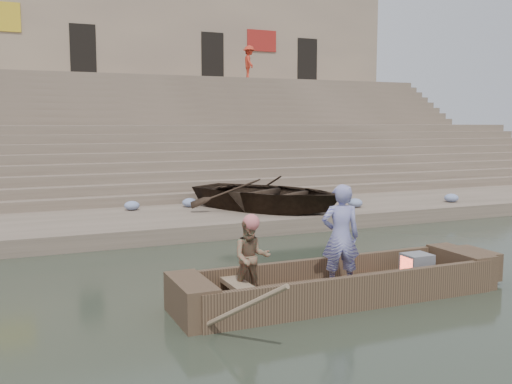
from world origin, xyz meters
TOP-DOWN VIEW (x-y plane):
  - ground at (0.00, 0.00)m, footprint 120.00×120.00m
  - lower_landing at (0.00, 8.00)m, footprint 32.00×4.00m
  - mid_landing at (0.00, 15.50)m, footprint 32.00×3.00m
  - upper_landing at (0.00, 22.50)m, footprint 32.00×3.00m
  - ghat_steps at (0.00, 17.19)m, footprint 32.00×11.00m
  - building_wall at (0.00, 26.50)m, footprint 32.00×5.07m
  - main_rowboat at (-0.87, 0.72)m, footprint 5.00×1.30m
  - rowboat_trim at (-0.66, 0.72)m, footprint 6.04×2.63m
  - standing_man at (-0.94, 0.63)m, footprint 0.72×0.59m
  - rowing_man at (-2.43, 0.79)m, footprint 0.70×0.61m
  - television at (0.68, 0.72)m, footprint 0.46×0.42m
  - beached_rowboat at (1.01, 7.71)m, footprint 5.31×5.69m
  - pedestrian at (6.40, 22.01)m, footprint 0.90×1.28m
  - cloth_bundles at (1.80, 8.15)m, footprint 10.08×2.74m

SIDE VIEW (x-z plane):
  - ground at x=0.00m, z-range 0.00..0.00m
  - main_rowboat at x=-0.87m, z-range 0.00..0.22m
  - lower_landing at x=0.00m, z-range 0.00..0.40m
  - rowboat_trim at x=-0.66m, z-range -0.64..1.25m
  - television at x=0.68m, z-range 0.22..0.62m
  - cloth_bundles at x=1.80m, z-range 0.40..0.66m
  - rowing_man at x=-2.43m, z-range 0.22..1.44m
  - beached_rowboat at x=1.01m, z-range 0.40..1.36m
  - standing_man at x=-0.94m, z-range 0.22..1.93m
  - mid_landing at x=0.00m, z-range 0.00..2.80m
  - ghat_steps at x=0.00m, z-range -0.80..4.40m
  - upper_landing at x=0.00m, z-range 0.00..5.20m
  - building_wall at x=0.00m, z-range 0.00..11.20m
  - pedestrian at x=6.40m, z-range 5.20..7.01m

